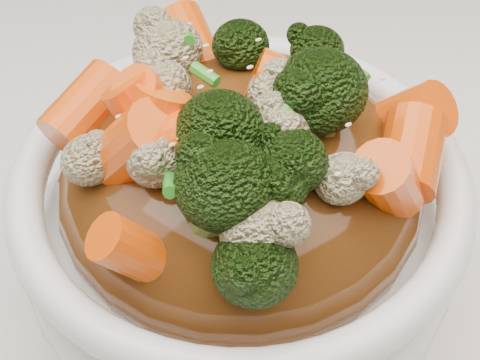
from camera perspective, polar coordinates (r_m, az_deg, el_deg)
tablecloth at (r=0.46m, az=-1.02°, el=-7.61°), size 1.20×0.80×0.04m
bowl at (r=0.40m, az=0.00°, el=-3.44°), size 0.31×0.31×0.09m
sauce_base at (r=0.38m, az=0.00°, el=-0.34°), size 0.25×0.25×0.10m
carrots at (r=0.33m, az=0.00°, el=7.63°), size 0.25×0.25×0.05m
broccoli at (r=0.33m, az=0.00°, el=7.48°), size 0.25×0.25×0.05m
cauliflower at (r=0.34m, az=0.00°, el=7.19°), size 0.25×0.25×0.04m
scallions at (r=0.33m, az=0.00°, el=7.77°), size 0.18×0.18×0.02m
sesame_seeds at (r=0.33m, az=0.00°, el=7.77°), size 0.22×0.22×0.01m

